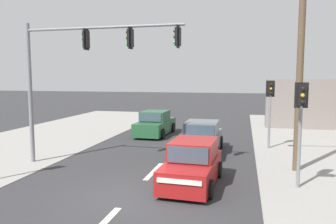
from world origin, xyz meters
The scene contains 10 objects.
ground_plane centered at (0.00, 0.00, 0.00)m, with size 140.00×140.00×0.00m, color #303033.
lane_dash_mid centered at (0.00, 3.00, 0.00)m, with size 0.20×2.40×0.01m, color silver.
lane_dash_far centered at (0.00, 8.00, 0.00)m, with size 0.20×2.40×0.01m, color silver.
utility_pole_midground_right centered at (5.38, 4.32, 5.51)m, with size 3.78×0.57×10.29m.
traffic_signal_mast centered at (-3.20, 3.12, 4.35)m, with size 6.89×0.50×6.00m.
pedestal_signal_right_kerb centered at (5.27, 2.19, 2.42)m, with size 0.44×0.30×3.56m.
pedestal_signal_far_median centered at (4.74, 8.44, 2.42)m, with size 0.44×0.30×3.56m.
sedan_oncoming_near centered at (1.43, 6.64, 0.70)m, with size 1.90×4.25×1.56m.
sedan_kerbside_parked centered at (-2.15, 11.02, 0.70)m, with size 1.99×4.29×1.56m.
hatchback_crossing_left centered at (1.73, 1.77, 0.70)m, with size 1.92×3.71×1.53m.
Camera 1 is at (3.43, -9.26, 3.73)m, focal length 35.00 mm.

